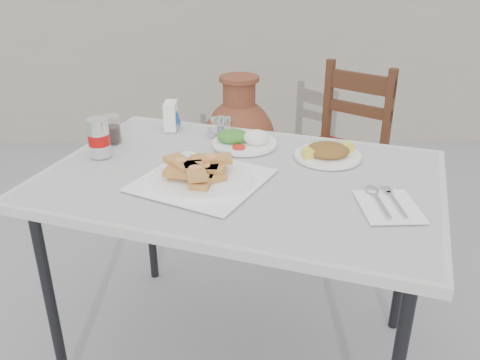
{
  "coord_description": "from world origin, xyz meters",
  "views": [
    {
      "loc": [
        0.08,
        -1.75,
        1.57
      ],
      "look_at": [
        0.11,
        -0.07,
        0.78
      ],
      "focal_mm": 38.0,
      "sensor_mm": 36.0,
      "label": 1
    }
  ],
  "objects_px": {
    "napkin_holder": "(171,116)",
    "salad_chopped_plate": "(328,152)",
    "cafe_table": "(241,188)",
    "cola_glass": "(112,131)",
    "pide_plate": "(202,171)",
    "chair": "(342,152)",
    "terracotta_urn": "(239,145)",
    "soda_can": "(99,138)",
    "salad_rice_plate": "(244,139)",
    "condiment_caddy": "(221,128)"
  },
  "relations": [
    {
      "from": "napkin_holder",
      "to": "salad_chopped_plate",
      "type": "bearing_deg",
      "value": -26.27
    },
    {
      "from": "cafe_table",
      "to": "cola_glass",
      "type": "relative_size",
      "value": 14.8
    },
    {
      "from": "pide_plate",
      "to": "chair",
      "type": "height_order",
      "value": "chair"
    },
    {
      "from": "napkin_holder",
      "to": "terracotta_urn",
      "type": "relative_size",
      "value": 0.14
    },
    {
      "from": "pide_plate",
      "to": "soda_can",
      "type": "distance_m",
      "value": 0.46
    },
    {
      "from": "cafe_table",
      "to": "pide_plate",
      "type": "distance_m",
      "value": 0.17
    },
    {
      "from": "soda_can",
      "to": "terracotta_urn",
      "type": "xyz_separation_m",
      "value": [
        0.55,
        1.26,
        -0.52
      ]
    },
    {
      "from": "salad_rice_plate",
      "to": "napkin_holder",
      "type": "bearing_deg",
      "value": 147.05
    },
    {
      "from": "condiment_caddy",
      "to": "soda_can",
      "type": "bearing_deg",
      "value": -152.81
    },
    {
      "from": "pide_plate",
      "to": "terracotta_urn",
      "type": "xyz_separation_m",
      "value": [
        0.15,
        1.49,
        -0.48
      ]
    },
    {
      "from": "salad_chopped_plate",
      "to": "condiment_caddy",
      "type": "bearing_deg",
      "value": 147.03
    },
    {
      "from": "terracotta_urn",
      "to": "condiment_caddy",
      "type": "bearing_deg",
      "value": -95.21
    },
    {
      "from": "salad_chopped_plate",
      "to": "napkin_holder",
      "type": "relative_size",
      "value": 2.1
    },
    {
      "from": "pide_plate",
      "to": "cola_glass",
      "type": "distance_m",
      "value": 0.54
    },
    {
      "from": "condiment_caddy",
      "to": "chair",
      "type": "height_order",
      "value": "chair"
    },
    {
      "from": "soda_can",
      "to": "chair",
      "type": "relative_size",
      "value": 0.15
    },
    {
      "from": "pide_plate",
      "to": "salad_rice_plate",
      "type": "height_order",
      "value": "pide_plate"
    },
    {
      "from": "salad_rice_plate",
      "to": "condiment_caddy",
      "type": "height_order",
      "value": "condiment_caddy"
    },
    {
      "from": "soda_can",
      "to": "terracotta_urn",
      "type": "relative_size",
      "value": 0.18
    },
    {
      "from": "cafe_table",
      "to": "terracotta_urn",
      "type": "xyz_separation_m",
      "value": [
        0.02,
        1.43,
        -0.39
      ]
    },
    {
      "from": "cola_glass",
      "to": "napkin_holder",
      "type": "relative_size",
      "value": 0.91
    },
    {
      "from": "soda_can",
      "to": "cola_glass",
      "type": "relative_size",
      "value": 1.35
    },
    {
      "from": "salad_rice_plate",
      "to": "salad_chopped_plate",
      "type": "bearing_deg",
      "value": -23.39
    },
    {
      "from": "salad_chopped_plate",
      "to": "chair",
      "type": "height_order",
      "value": "chair"
    },
    {
      "from": "pide_plate",
      "to": "terracotta_urn",
      "type": "relative_size",
      "value": 0.64
    },
    {
      "from": "napkin_holder",
      "to": "soda_can",
      "type": "bearing_deg",
      "value": -125.81
    },
    {
      "from": "terracotta_urn",
      "to": "salad_chopped_plate",
      "type": "bearing_deg",
      "value": -76.39
    },
    {
      "from": "salad_rice_plate",
      "to": "condiment_caddy",
      "type": "bearing_deg",
      "value": 126.0
    },
    {
      "from": "condiment_caddy",
      "to": "terracotta_urn",
      "type": "height_order",
      "value": "condiment_caddy"
    },
    {
      "from": "cola_glass",
      "to": "chair",
      "type": "bearing_deg",
      "value": 31.93
    },
    {
      "from": "cafe_table",
      "to": "chair",
      "type": "height_order",
      "value": "chair"
    },
    {
      "from": "salad_rice_plate",
      "to": "condiment_caddy",
      "type": "xyz_separation_m",
      "value": [
        -0.09,
        0.13,
        0.0
      ]
    },
    {
      "from": "napkin_holder",
      "to": "condiment_caddy",
      "type": "height_order",
      "value": "napkin_holder"
    },
    {
      "from": "salad_chopped_plate",
      "to": "salad_rice_plate",
      "type": "bearing_deg",
      "value": 156.61
    },
    {
      "from": "salad_chopped_plate",
      "to": "pide_plate",
      "type": "bearing_deg",
      "value": -157.13
    },
    {
      "from": "cafe_table",
      "to": "napkin_holder",
      "type": "distance_m",
      "value": 0.57
    },
    {
      "from": "cafe_table",
      "to": "condiment_caddy",
      "type": "height_order",
      "value": "condiment_caddy"
    },
    {
      "from": "terracotta_urn",
      "to": "salad_rice_plate",
      "type": "bearing_deg",
      "value": -90.04
    },
    {
      "from": "condiment_caddy",
      "to": "chair",
      "type": "xyz_separation_m",
      "value": [
        0.66,
        0.61,
        -0.36
      ]
    },
    {
      "from": "terracotta_urn",
      "to": "cola_glass",
      "type": "bearing_deg",
      "value": -115.67
    },
    {
      "from": "cola_glass",
      "to": "pide_plate",
      "type": "bearing_deg",
      "value": -44.68
    },
    {
      "from": "pide_plate",
      "to": "salad_rice_plate",
      "type": "distance_m",
      "value": 0.36
    },
    {
      "from": "soda_can",
      "to": "condiment_caddy",
      "type": "xyz_separation_m",
      "value": [
        0.45,
        0.23,
        -0.05
      ]
    },
    {
      "from": "salad_rice_plate",
      "to": "cola_glass",
      "type": "distance_m",
      "value": 0.53
    },
    {
      "from": "cafe_table",
      "to": "condiment_caddy",
      "type": "xyz_separation_m",
      "value": [
        -0.08,
        0.4,
        0.09
      ]
    },
    {
      "from": "pide_plate",
      "to": "salad_chopped_plate",
      "type": "height_order",
      "value": "pide_plate"
    },
    {
      "from": "salad_chopped_plate",
      "to": "terracotta_urn",
      "type": "xyz_separation_m",
      "value": [
        -0.31,
        1.29,
        -0.47
      ]
    },
    {
      "from": "salad_chopped_plate",
      "to": "soda_can",
      "type": "bearing_deg",
      "value": 177.94
    },
    {
      "from": "pide_plate",
      "to": "salad_rice_plate",
      "type": "relative_size",
      "value": 2.08
    },
    {
      "from": "pide_plate",
      "to": "cola_glass",
      "type": "relative_size",
      "value": 4.94
    }
  ]
}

